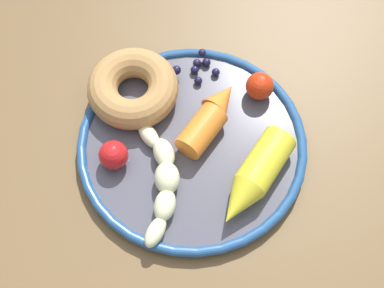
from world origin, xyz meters
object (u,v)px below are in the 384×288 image
Objects in this scene: tomato_mid at (113,155)px; blueberry_pile at (198,68)px; banana at (162,179)px; carrot_yellow at (254,178)px; dining_table at (161,180)px; donut at (133,88)px; plate at (192,145)px; carrot_orange at (211,118)px; tomato_near at (260,86)px.

blueberry_pile is at bearing -73.93° from tomato_mid.
banana is 1.08× the size of carrot_yellow.
dining_table is 0.15m from donut.
carrot_orange is (0.01, -0.03, 0.02)m from plate.
blueberry_pile is at bearing -101.15° from donut.
carrot_yellow is at bearing 165.47° from blueberry_pile.
donut is (0.09, 0.05, 0.00)m from carrot_orange.
carrot_yellow is 3.73× the size of tomato_mid.
blueberry_pile is 0.17m from tomato_mid.
carrot_orange is (0.03, -0.09, 0.01)m from banana.
carrot_yellow is at bearing -149.43° from dining_table.
donut is (0.19, 0.04, -0.00)m from carrot_yellow.
donut is at bearing -13.90° from dining_table.
carrot_yellow is 0.13m from tomato_near.
banana is 4.03× the size of tomato_mid.
carrot_orange is at bearing -77.63° from plate.
carrot_orange reaches higher than banana.
tomato_mid is (-0.06, 0.07, -0.00)m from donut.
plate is at bearing -70.42° from banana.
dining_table is at bearing 119.26° from blueberry_pile.
carrot_yellow is at bearing -127.60° from banana.
blueberry_pile is 0.09m from tomato_near.
tomato_mid reaches higher than dining_table.
plate is at bearing 139.74° from blueberry_pile.
banana is 0.17m from blueberry_pile.
donut is (0.10, 0.02, 0.02)m from plate.
blueberry_pile is (0.07, -0.04, -0.01)m from carrot_orange.
banana is 1.30× the size of carrot_orange.
banana is at bearing -152.73° from tomato_mid.
carrot_yellow reaches higher than tomato_near.
carrot_yellow is 1.15× the size of donut.
dining_table is 0.18m from carrot_yellow.
blueberry_pile is (-0.02, -0.09, -0.01)m from donut.
carrot_yellow is at bearing 137.62° from tomato_near.
donut reaches higher than carrot_orange.
carrot_yellow is at bearing -137.00° from tomato_mid.
dining_table is 0.14m from carrot_orange.
tomato_near is (0.09, -0.09, -0.00)m from carrot_yellow.
donut is 3.23× the size of tomato_mid.
dining_table is 31.20× the size of tomato_mid.
donut is at bearing 54.94° from tomato_near.
carrot_yellow reaches higher than donut.
donut reaches higher than tomato_mid.
blueberry_pile is (0.17, -0.04, -0.01)m from carrot_yellow.
tomato_near is at bearing -42.38° from carrot_yellow.
banana is at bearing 52.40° from carrot_yellow.
dining_table is 0.19m from tomato_near.
plate is 2.13× the size of carrot_yellow.
banana is (-0.02, 0.06, 0.02)m from plate.
tomato_near is at bearing -80.45° from banana.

